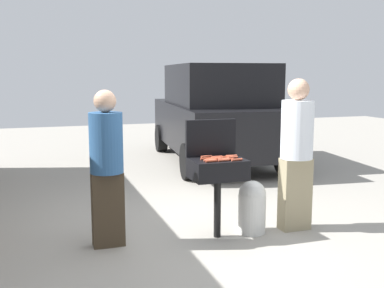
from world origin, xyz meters
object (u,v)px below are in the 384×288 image
(hot_dog_6, at_px, (206,159))
(hot_dog_13, at_px, (224,160))
(bbq_grill, at_px, (218,172))
(hot_dog_3, at_px, (211,161))
(hot_dog_8, at_px, (231,156))
(person_right, at_px, (297,149))
(hot_dog_4, at_px, (217,157))
(hot_dog_1, at_px, (237,160))
(hot_dog_9, at_px, (228,159))
(hot_dog_0, at_px, (223,159))
(hot_dog_10, at_px, (210,160))
(hot_dog_11, at_px, (217,158))
(hot_dog_12, at_px, (232,157))
(hot_dog_5, at_px, (206,157))
(person_left, at_px, (107,163))
(parked_minivan, at_px, (216,113))
(hot_dog_7, at_px, (211,159))
(propane_tank, at_px, (252,206))
(hot_dog_2, at_px, (214,159))
(hot_dog_14, at_px, (228,157))

(hot_dog_6, bearing_deg, hot_dog_13, -45.17)
(bbq_grill, relative_size, hot_dog_3, 6.89)
(hot_dog_8, bearing_deg, hot_dog_6, -168.40)
(hot_dog_6, distance_m, person_right, 1.11)
(hot_dog_3, distance_m, hot_dog_4, 0.25)
(hot_dog_1, bearing_deg, person_right, 8.78)
(hot_dog_3, bearing_deg, hot_dog_9, 7.84)
(hot_dog_0, relative_size, hot_dog_10, 1.00)
(hot_dog_4, distance_m, hot_dog_11, 0.06)
(bbq_grill, xyz_separation_m, hot_dog_10, (-0.13, -0.10, 0.15))
(hot_dog_3, bearing_deg, hot_dog_12, 22.73)
(hot_dog_5, xyz_separation_m, hot_dog_11, (0.08, -0.12, 0.00))
(bbq_grill, bearing_deg, hot_dog_5, 123.95)
(hot_dog_10, bearing_deg, hot_dog_5, 78.29)
(person_left, relative_size, parked_minivan, 0.37)
(hot_dog_5, height_order, hot_dog_7, same)
(hot_dog_5, relative_size, person_left, 0.08)
(hot_dog_11, distance_m, hot_dog_13, 0.15)
(hot_dog_5, xyz_separation_m, person_left, (-1.12, -0.00, -0.00))
(person_left, bearing_deg, hot_dog_3, -7.84)
(hot_dog_0, xyz_separation_m, hot_dog_8, (0.15, 0.14, 0.00))
(hot_dog_6, distance_m, hot_dog_9, 0.24)
(parked_minivan, bearing_deg, person_right, 86.78)
(hot_dog_3, distance_m, propane_tank, 0.83)
(hot_dog_13, relative_size, propane_tank, 0.21)
(hot_dog_12, bearing_deg, hot_dog_4, 152.03)
(hot_dog_2, bearing_deg, hot_dog_5, 102.15)
(hot_dog_8, bearing_deg, hot_dog_10, -152.73)
(hot_dog_2, distance_m, hot_dog_9, 0.15)
(hot_dog_3, xyz_separation_m, parked_minivan, (1.78, 4.36, 0.12))
(hot_dog_8, xyz_separation_m, hot_dog_9, (-0.12, -0.18, 0.00))
(hot_dog_12, distance_m, hot_dog_13, 0.20)
(hot_dog_0, distance_m, hot_dog_8, 0.21)
(hot_dog_8, xyz_separation_m, person_left, (-1.40, 0.06, -0.00))
(parked_minivan, bearing_deg, hot_dog_12, 76.54)
(hot_dog_6, distance_m, person_left, 1.08)
(hot_dog_9, xyz_separation_m, hot_dog_11, (-0.08, 0.12, 0.00))
(hot_dog_5, xyz_separation_m, parked_minivan, (1.74, 4.09, 0.12))
(hot_dog_12, relative_size, propane_tank, 0.21)
(hot_dog_9, bearing_deg, hot_dog_2, 146.05)
(propane_tank, distance_m, person_left, 1.74)
(hot_dog_0, relative_size, hot_dog_14, 1.00)
(parked_minivan, bearing_deg, propane_tank, 79.75)
(hot_dog_12, distance_m, propane_tank, 0.65)
(hot_dog_2, relative_size, hot_dog_10, 1.00)
(hot_dog_12, bearing_deg, hot_dog_5, 150.24)
(hot_dog_8, distance_m, person_right, 0.79)
(hot_dog_12, bearing_deg, bbq_grill, 174.65)
(hot_dog_4, xyz_separation_m, person_left, (-1.22, 0.06, -0.00))
(hot_dog_11, bearing_deg, hot_dog_13, -82.28)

